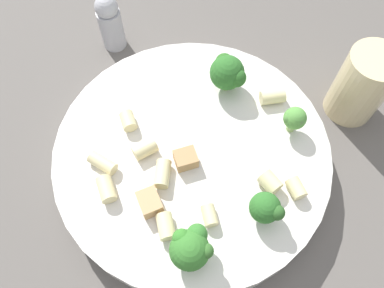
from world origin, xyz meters
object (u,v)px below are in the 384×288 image
object	(u,v)px
broccoli_floret_0	(228,72)
rigatoni_9	(162,174)
broccoli_floret_1	(294,118)
rigatoni_0	(296,188)
rigatoni_5	(272,97)
broccoli_floret_2	(190,248)
rigatoni_2	(270,182)
rigatoni_4	(106,189)
pasta_bowl	(192,155)
rigatoni_7	(207,216)
pepper_shaker	(110,22)
rigatoni_1	(128,121)
rigatoni_3	(166,226)
rigatoni_8	(102,161)
broccoli_floret_3	(267,208)
drinking_glass	(360,88)
rigatoni_6	(145,149)
chicken_chunk_1	(186,159)

from	to	relation	value
broccoli_floret_0	rigatoni_9	world-z (taller)	broccoli_floret_0
broccoli_floret_1	rigatoni_0	size ratio (longest dim) A/B	1.71
broccoli_floret_0	rigatoni_5	size ratio (longest dim) A/B	1.69
broccoli_floret_2	rigatoni_2	distance (m)	0.11
rigatoni_4	pasta_bowl	bearing A→B (deg)	17.57
rigatoni_7	rigatoni_5	bearing A→B (deg)	48.57
pasta_bowl	pepper_shaker	bearing A→B (deg)	107.54
rigatoni_1	rigatoni_3	distance (m)	0.12
broccoli_floret_1	rigatoni_5	xyz separation A→B (m)	(-0.01, 0.04, -0.01)
rigatoni_5	rigatoni_8	xyz separation A→B (m)	(-0.20, -0.04, -0.00)
rigatoni_1	rigatoni_4	xyz separation A→B (m)	(-0.03, -0.07, 0.00)
broccoli_floret_3	rigatoni_5	size ratio (longest dim) A/B	1.34
broccoli_floret_2	rigatoni_2	xyz separation A→B (m)	(0.09, 0.05, -0.02)
pepper_shaker	drinking_glass	bearing A→B (deg)	-31.63
rigatoni_0	rigatoni_9	distance (m)	0.13
rigatoni_4	rigatoni_7	size ratio (longest dim) A/B	1.28
rigatoni_6	drinking_glass	xyz separation A→B (m)	(0.26, 0.03, -0.01)
rigatoni_2	rigatoni_7	world-z (taller)	rigatoni_2
rigatoni_7	rigatoni_3	bearing A→B (deg)	-177.85
broccoli_floret_2	rigatoni_4	bearing A→B (deg)	131.39
rigatoni_5	drinking_glass	size ratio (longest dim) A/B	0.29
rigatoni_6	drinking_glass	distance (m)	0.26
broccoli_floret_2	chicken_chunk_1	bearing A→B (deg)	80.62
rigatoni_6	rigatoni_7	size ratio (longest dim) A/B	1.24
broccoli_floret_3	rigatoni_9	size ratio (longest dim) A/B	1.30
rigatoni_2	rigatoni_4	size ratio (longest dim) A/B	0.79
rigatoni_6	chicken_chunk_1	distance (m)	0.04
rigatoni_3	rigatoni_6	xyz separation A→B (m)	(-0.01, 0.09, 0.00)
rigatoni_3	rigatoni_6	world-z (taller)	same
rigatoni_3	rigatoni_6	distance (m)	0.09
broccoli_floret_1	rigatoni_5	distance (m)	0.04
broccoli_floret_2	rigatoni_5	bearing A→B (deg)	49.23
rigatoni_2	rigatoni_8	xyz separation A→B (m)	(-0.16, 0.06, -0.00)
rigatoni_2	rigatoni_9	xyz separation A→B (m)	(-0.10, 0.03, -0.00)
rigatoni_3	rigatoni_8	xyz separation A→B (m)	(-0.05, 0.08, -0.00)
pasta_bowl	rigatoni_1	size ratio (longest dim) A/B	14.72
pepper_shaker	rigatoni_0	bearing A→B (deg)	-60.40
drinking_glass	rigatoni_5	bearing A→B (deg)	177.03
rigatoni_5	rigatoni_8	world-z (taller)	rigatoni_5
rigatoni_7	pepper_shaker	world-z (taller)	pepper_shaker
drinking_glass	pepper_shaker	distance (m)	0.32
rigatoni_4	broccoli_floret_1	bearing A→B (deg)	8.65
rigatoni_0	drinking_glass	xyz separation A→B (m)	(0.12, 0.10, -0.01)
rigatoni_1	rigatoni_8	world-z (taller)	rigatoni_1
rigatoni_8	chicken_chunk_1	xyz separation A→B (m)	(0.08, -0.02, 0.00)
rigatoni_2	drinking_glass	size ratio (longest dim) A/B	0.22
broccoli_floret_2	rigatoni_1	distance (m)	0.16
rigatoni_1	pepper_shaker	bearing A→B (deg)	90.95
rigatoni_5	rigatoni_6	size ratio (longest dim) A/B	1.09
rigatoni_2	drinking_glass	xyz separation A→B (m)	(0.14, 0.09, -0.01)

